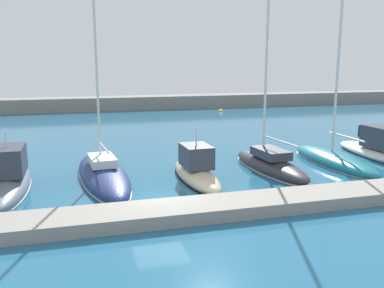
{
  "coord_description": "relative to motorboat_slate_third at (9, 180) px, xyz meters",
  "views": [
    {
      "loc": [
        -3.48,
        -18.18,
        6.62
      ],
      "look_at": [
        2.76,
        4.21,
        1.96
      ],
      "focal_mm": 38.38,
      "sensor_mm": 36.0,
      "label": 1
    }
  ],
  "objects": [
    {
      "name": "motorboat_slate_third",
      "position": [
        0.0,
        0.0,
        0.0
      ],
      "size": [
        2.11,
        8.13,
        3.48
      ],
      "rotation": [
        0.0,
        0.0,
        1.58
      ],
      "color": "slate",
      "rests_on": "ground_plane"
    },
    {
      "name": "sailboat_teal_seventh",
      "position": [
        19.87,
        0.18,
        -0.13
      ],
      "size": [
        2.54,
        8.61,
        18.14
      ],
      "rotation": [
        0.0,
        0.0,
        1.58
      ],
      "color": "#19707F",
      "rests_on": "ground_plane"
    },
    {
      "name": "sailboat_navy_fourth",
      "position": [
        4.91,
        0.61,
        -0.19
      ],
      "size": [
        3.42,
        10.12,
        16.74
      ],
      "rotation": [
        0.0,
        0.0,
        1.66
      ],
      "color": "navy",
      "rests_on": "ground_plane"
    },
    {
      "name": "mooring_buoy_yellow",
      "position": [
        22.36,
        29.62,
        -0.53
      ],
      "size": [
        0.75,
        0.75,
        0.75
      ],
      "primitive_type": "sphere",
      "color": "yellow",
      "rests_on": "ground_plane"
    },
    {
      "name": "dock_pier",
      "position": [
        7.21,
        -6.35,
        -0.24
      ],
      "size": [
        40.82,
        2.26,
        0.57
      ],
      "primitive_type": "cube",
      "color": "gray",
      "rests_on": "ground_plane"
    },
    {
      "name": "motorboat_sand_fifth",
      "position": [
        9.97,
        -1.13,
        0.04
      ],
      "size": [
        1.94,
        6.74,
        3.33
      ],
      "rotation": [
        0.0,
        0.0,
        1.6
      ],
      "color": "beige",
      "rests_on": "ground_plane"
    },
    {
      "name": "sailboat_charcoal_sixth",
      "position": [
        15.04,
        -0.17,
        -0.06
      ],
      "size": [
        2.72,
        8.0,
        15.6
      ],
      "rotation": [
        0.0,
        0.0,
        1.65
      ],
      "color": "#2D2D33",
      "rests_on": "ground_plane"
    },
    {
      "name": "breakwater_seawall",
      "position": [
        7.21,
        36.11,
        0.38
      ],
      "size": [
        108.0,
        3.87,
        1.81
      ],
      "primitive_type": "cube",
      "color": "gray",
      "rests_on": "ground_plane"
    },
    {
      "name": "ground_plane",
      "position": [
        7.21,
        -4.5,
        -0.53
      ],
      "size": [
        120.0,
        120.0,
        0.0
      ],
      "primitive_type": "plane",
      "color": "#236084"
    }
  ]
}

